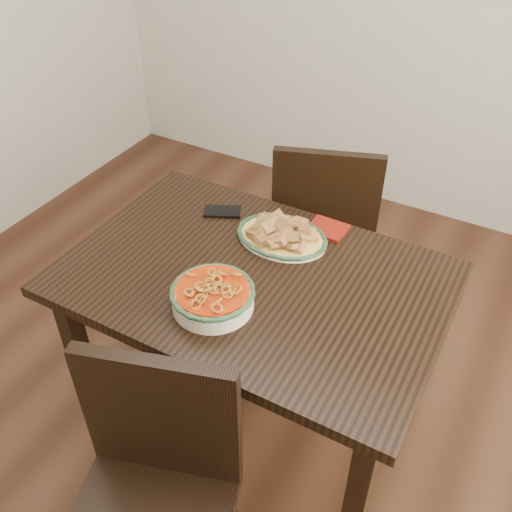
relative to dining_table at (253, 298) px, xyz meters
The scene contains 8 objects.
floor 0.66m from the dining_table, behind, with size 3.50×3.50×0.00m, color #331B10.
dining_table is the anchor object (origin of this frame).
chair_far 0.71m from the dining_table, 93.62° to the left, with size 0.54×0.54×0.89m.
chair_near 0.64m from the dining_table, 85.21° to the right, with size 0.53×0.53×0.89m.
fish_plate 0.25m from the dining_table, 90.77° to the left, with size 0.31×0.24×0.11m.
noodle_bowl 0.23m from the dining_table, 100.43° to the right, with size 0.25×0.25×0.08m.
smartphone 0.37m from the dining_table, 137.28° to the left, with size 0.13×0.07×0.01m, color black.
napkin 0.36m from the dining_table, 71.48° to the left, with size 0.13×0.11×0.01m, color maroon.
Camera 1 is at (0.75, -1.17, 1.92)m, focal length 40.00 mm.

